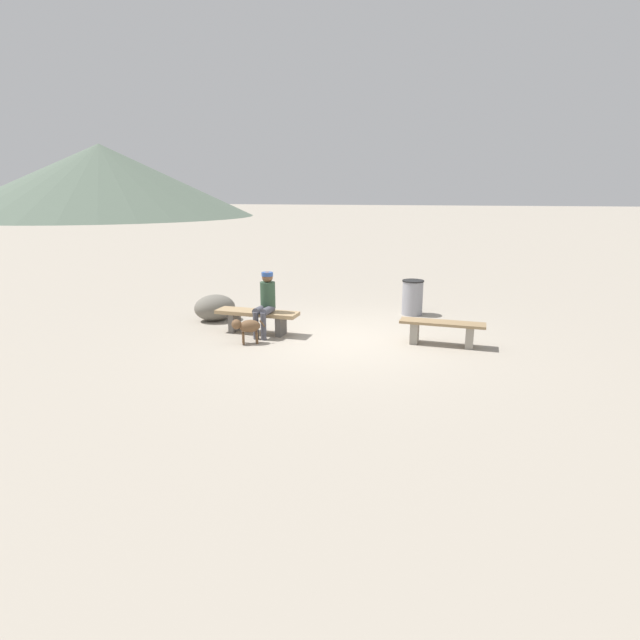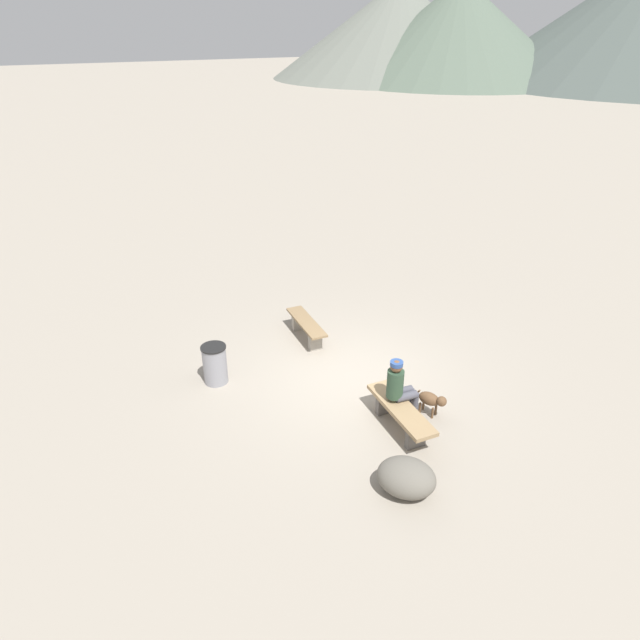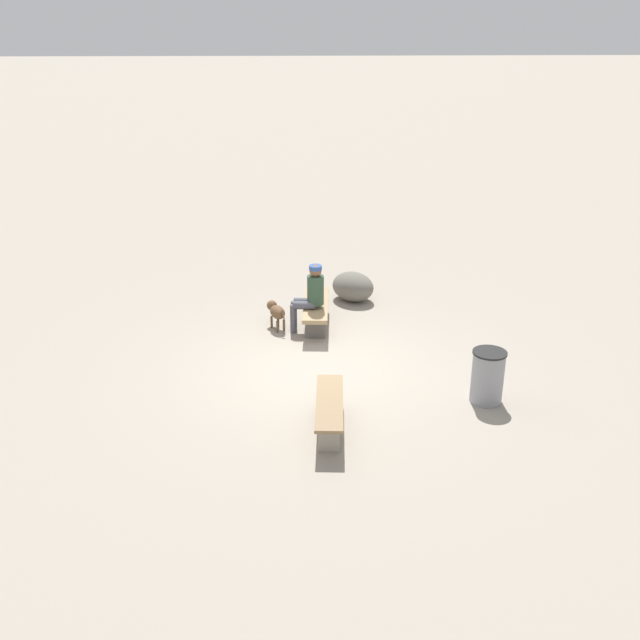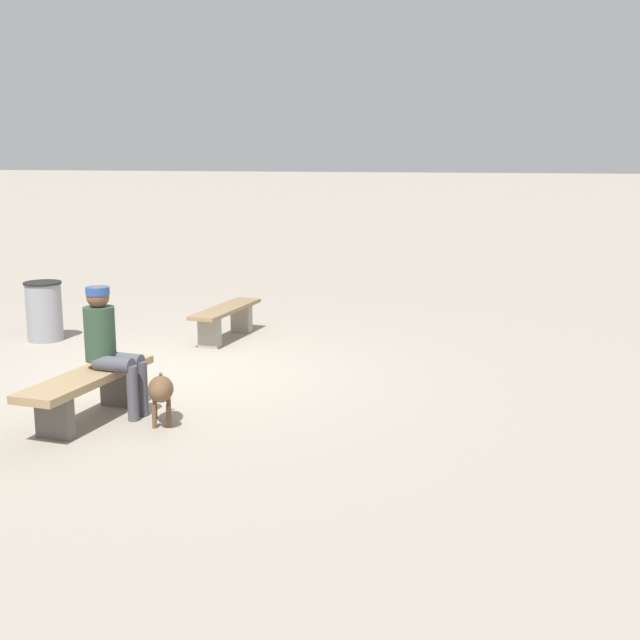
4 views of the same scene
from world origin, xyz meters
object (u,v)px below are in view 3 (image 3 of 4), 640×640
Objects in this scene: dog at (276,311)px; boulder at (353,287)px; bench_right at (316,309)px; bench_left at (329,410)px; trash_bin at (488,377)px; seated_person at (310,293)px.

boulder is (1.39, -1.55, -0.05)m from dog.
boulder is (1.32, -0.81, -0.06)m from bench_right.
boulder is at bearing -73.23° from dog.
bench_right is at bearing 4.54° from bench_left.
bench_left is at bearing 171.28° from boulder.
trash_bin is (-2.92, -3.19, 0.07)m from dog.
bench_right is at bearing 148.53° from boulder.
dog reaches higher than bench_right.
trash_bin reaches higher than dog.
seated_person reaches higher than trash_bin.
boulder reaches higher than bench_left.
bench_left is 3.71m from dog.
dog is at bearing 80.74° from seated_person.
seated_person reaches higher than bench_left.
trash_bin reaches higher than bench_right.
bench_right is at bearing 39.35° from trash_bin.
boulder is at bearing -4.78° from bench_left.
dog is 4.32m from trash_bin.
bench_left is at bearing -171.61° from seated_person.
bench_left is at bearing -175.46° from bench_right.
boulder is (1.56, -0.92, -0.46)m from seated_person.
trash_bin is (-2.75, -2.56, -0.34)m from seated_person.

